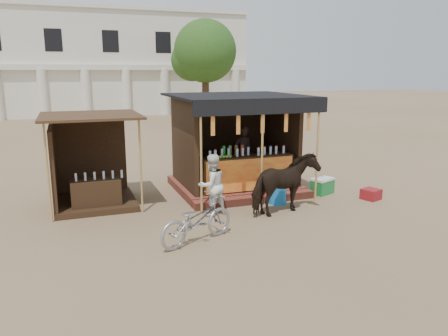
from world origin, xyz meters
The scene contains 11 objects.
ground centered at (0.00, 0.00, 0.00)m, with size 120.00×120.00×0.00m, color #846B4C.
main_stall centered at (1.02, 3.36, 1.02)m, with size 3.60×3.61×2.78m.
secondary_stall centered at (-3.17, 3.24, 0.85)m, with size 2.40×2.40×2.38m.
cow centered at (1.31, 0.87, 0.74)m, with size 0.80×1.75×1.48m, color black.
motorbike centered at (-1.22, -0.15, 0.47)m, with size 0.63×1.80×0.95m, color #9A9BA2.
bystander centered at (-0.39, 1.39, 0.75)m, with size 0.73×0.57×1.51m, color white.
blue_barrel centered at (1.54, 1.71, 0.33)m, with size 0.48×0.48×0.66m, color blue.
red_crate centered at (4.12, 1.17, 0.14)m, with size 0.44×0.43×0.29m, color maroon.
cooler centered at (3.17, 2.11, 0.23)m, with size 0.76×0.65×0.46m.
background_building centered at (-2.00, 29.94, 3.98)m, with size 26.00×7.45×8.18m.
tree centered at (5.81, 22.14, 4.63)m, with size 4.50×4.40×7.00m.
Camera 1 is at (-3.57, -8.25, 3.43)m, focal length 35.00 mm.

